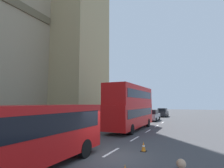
% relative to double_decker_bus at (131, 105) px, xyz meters
% --- Properties ---
extents(ground_plane, '(160.00, 160.00, 0.00)m').
position_rel_double_decker_bus_xyz_m(ground_plane, '(-10.31, -2.00, -2.71)').
color(ground_plane, '#424244').
extents(lane_centre_marking, '(34.40, 0.16, 0.01)m').
position_rel_double_decker_bus_xyz_m(lane_centre_marking, '(-7.21, -2.00, -2.70)').
color(lane_centre_marking, silver).
rests_on(lane_centre_marking, ground_plane).
extents(double_decker_bus, '(10.16, 2.54, 4.90)m').
position_rel_double_decker_bus_xyz_m(double_decker_bus, '(0.00, 0.00, 0.00)').
color(double_decker_bus, red).
rests_on(double_decker_bus, ground_plane).
extents(sedan_lead, '(4.40, 1.86, 1.85)m').
position_rel_double_decker_bus_xyz_m(sedan_lead, '(11.11, 0.03, -1.80)').
color(sedan_lead, gray).
rests_on(sedan_lead, ground_plane).
extents(sedan_trailing, '(4.40, 1.86, 1.85)m').
position_rel_double_decker_bus_xyz_m(sedan_trailing, '(20.71, -0.09, -1.80)').
color(sedan_trailing, black).
rests_on(sedan_trailing, ground_plane).
extents(traffic_cone_middle, '(0.36, 0.36, 0.58)m').
position_rel_double_decker_bus_xyz_m(traffic_cone_middle, '(-8.46, -3.73, -2.43)').
color(traffic_cone_middle, black).
rests_on(traffic_cone_middle, ground_plane).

